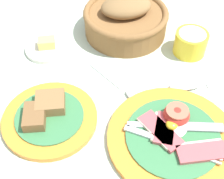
{
  "coord_description": "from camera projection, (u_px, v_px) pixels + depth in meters",
  "views": [
    {
      "loc": [
        -0.03,
        -0.34,
        0.51
      ],
      "look_at": [
        -0.05,
        0.1,
        0.02
      ],
      "focal_mm": 50.0,
      "sensor_mm": 36.0,
      "label": 1
    }
  ],
  "objects": [
    {
      "name": "sugar_cup",
      "position": [
        191.0,
        42.0,
        0.75
      ],
      "size": [
        0.08,
        0.08,
        0.06
      ],
      "color": "yellow",
      "rests_on": "ground_plane"
    },
    {
      "name": "breakfast_plate",
      "position": [
        173.0,
        136.0,
        0.59
      ],
      "size": [
        0.25,
        0.25,
        0.04
      ],
      "color": "orange",
      "rests_on": "ground_plane"
    },
    {
      "name": "teaspoon_near_cup",
      "position": [
        197.0,
        85.0,
        0.69
      ],
      "size": [
        0.19,
        0.04,
        0.01
      ],
      "rotation": [
        0.0,
        0.0,
        3.28
      ],
      "color": "silver",
      "rests_on": "ground_plane"
    },
    {
      "name": "bread_basket",
      "position": [
        126.0,
        19.0,
        0.79
      ],
      "size": [
        0.22,
        0.22,
        0.1
      ],
      "color": "brown",
      "rests_on": "ground_plane"
    },
    {
      "name": "bread_plate",
      "position": [
        49.0,
        116.0,
        0.62
      ],
      "size": [
        0.19,
        0.19,
        0.04
      ],
      "color": "orange",
      "rests_on": "ground_plane"
    },
    {
      "name": "teaspoon_by_saucer",
      "position": [
        129.0,
        92.0,
        0.68
      ],
      "size": [
        0.15,
        0.15,
        0.01
      ],
      "rotation": [
        0.0,
        0.0,
        5.5
      ],
      "color": "silver",
      "rests_on": "ground_plane"
    },
    {
      "name": "ground_plane",
      "position": [
        134.0,
        135.0,
        0.61
      ],
      "size": [
        3.0,
        3.0,
        0.0
      ],
      "primitive_type": "plane",
      "color": "#B7CCB7"
    },
    {
      "name": "butter_dish",
      "position": [
        47.0,
        47.0,
        0.77
      ],
      "size": [
        0.11,
        0.11,
        0.03
      ],
      "color": "silver",
      "rests_on": "ground_plane"
    }
  ]
}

